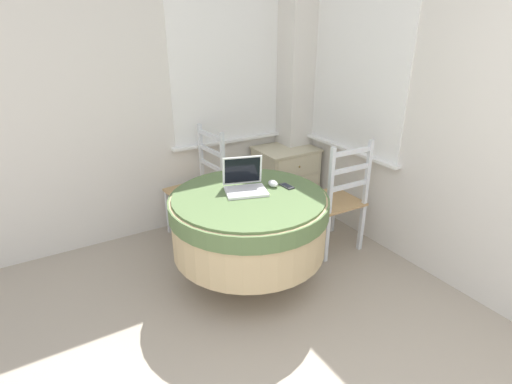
# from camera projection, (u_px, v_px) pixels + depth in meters

# --- Properties ---
(corner_room_shell) EXTENTS (4.12, 5.05, 2.55)m
(corner_room_shell) POSITION_uv_depth(u_px,v_px,m) (309.00, 109.00, 2.81)
(corner_room_shell) COLOR silver
(corner_room_shell) RESTS_ON ground_plane
(round_dining_table) EXTENTS (1.14, 1.14, 0.72)m
(round_dining_table) POSITION_uv_depth(u_px,v_px,m) (249.00, 219.00, 2.88)
(round_dining_table) COLOR #4C3D2D
(round_dining_table) RESTS_ON ground_plane
(laptop) EXTENTS (0.35, 0.32, 0.23)m
(laptop) POSITION_uv_depth(u_px,v_px,m) (245.00, 184.00, 2.86)
(laptop) COLOR white
(laptop) RESTS_ON round_dining_table
(computer_mouse) EXTENTS (0.06, 0.09, 0.05)m
(computer_mouse) POSITION_uv_depth(u_px,v_px,m) (273.00, 184.00, 2.94)
(computer_mouse) COLOR white
(computer_mouse) RESTS_ON round_dining_table
(cell_phone) EXTENTS (0.06, 0.12, 0.01)m
(cell_phone) POSITION_uv_depth(u_px,v_px,m) (287.00, 186.00, 2.94)
(cell_phone) COLOR #2D2D33
(cell_phone) RESTS_ON round_dining_table
(dining_chair_near_back_window) EXTENTS (0.47, 0.47, 0.99)m
(dining_chair_near_back_window) POSITION_uv_depth(u_px,v_px,m) (199.00, 188.00, 3.60)
(dining_chair_near_back_window) COLOR tan
(dining_chair_near_back_window) RESTS_ON ground_plane
(dining_chair_near_right_window) EXTENTS (0.44, 0.44, 0.99)m
(dining_chair_near_right_window) POSITION_uv_depth(u_px,v_px,m) (336.00, 200.00, 3.36)
(dining_chair_near_right_window) COLOR tan
(dining_chair_near_right_window) RESTS_ON ground_plane
(corner_cabinet) EXTENTS (0.58, 0.48, 0.67)m
(corner_cabinet) POSITION_uv_depth(u_px,v_px,m) (285.00, 179.00, 4.13)
(corner_cabinet) COLOR beige
(corner_cabinet) RESTS_ON ground_plane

